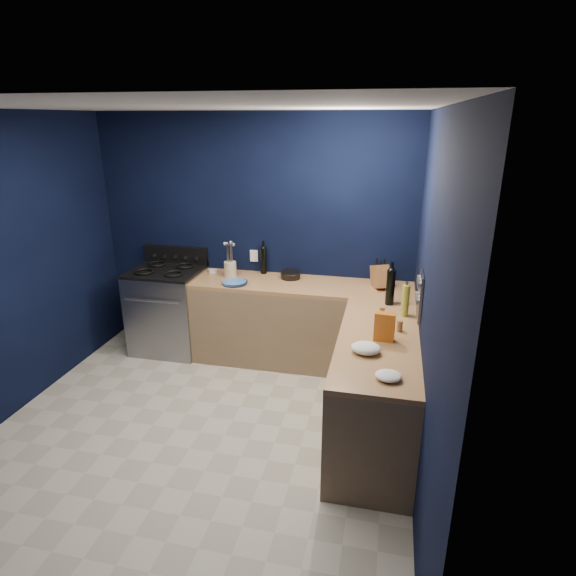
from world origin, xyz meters
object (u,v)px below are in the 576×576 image
(utensil_crock, at_px, (230,269))
(knife_block, at_px, (380,276))
(plate_stack, at_px, (234,283))
(crouton_bag, at_px, (385,327))
(gas_range, at_px, (169,311))

(utensil_crock, height_order, knife_block, knife_block)
(plate_stack, bearing_deg, crouton_bag, -33.04)
(gas_range, height_order, utensil_crock, utensil_crock)
(utensil_crock, distance_m, knife_block, 1.60)
(gas_range, distance_m, plate_stack, 0.98)
(plate_stack, height_order, utensil_crock, utensil_crock)
(plate_stack, bearing_deg, utensil_crock, 117.51)
(gas_range, bearing_deg, plate_stack, -9.98)
(gas_range, height_order, knife_block, knife_block)
(plate_stack, relative_size, knife_block, 1.09)
(plate_stack, relative_size, crouton_bag, 1.11)
(plate_stack, bearing_deg, knife_block, 8.70)
(utensil_crock, relative_size, crouton_bag, 0.72)
(utensil_crock, xyz_separation_m, crouton_bag, (1.68, -1.25, 0.03))
(gas_range, relative_size, crouton_bag, 4.04)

